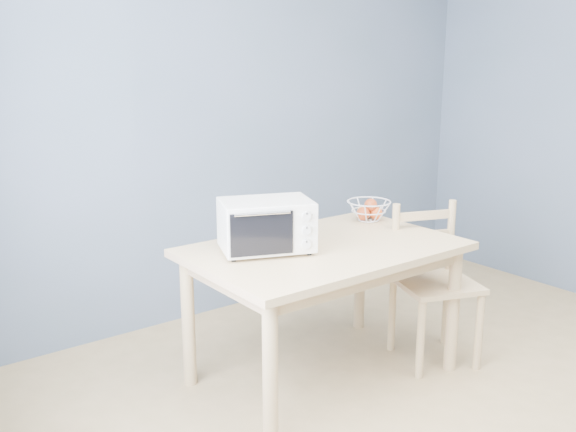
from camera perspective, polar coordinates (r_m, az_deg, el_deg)
room at (r=2.83m, az=22.82°, el=4.49°), size 4.01×4.51×2.61m
dining_table at (r=3.40m, az=3.25°, el=-4.28°), size 1.40×0.90×0.75m
toaster_oven at (r=3.22m, az=-2.25°, el=-0.81°), size 0.53×0.45×0.27m
fruit_basket at (r=3.88m, az=7.16°, el=0.56°), size 0.31×0.31×0.13m
dining_chair at (r=3.78m, az=12.72°, el=-5.97°), size 0.54×0.54×0.90m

